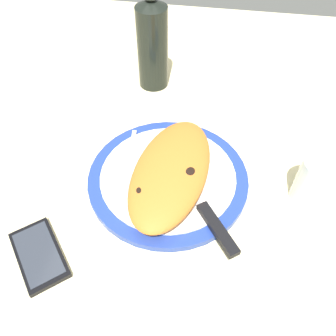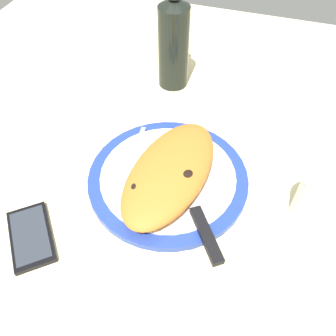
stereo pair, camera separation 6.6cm
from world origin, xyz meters
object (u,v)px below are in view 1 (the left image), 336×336
smartphone (39,255)px  wine_bottle (152,42)px  fork (128,166)px  calzone (171,171)px  plate (168,178)px  knife (208,215)px  water_glass (316,182)px

smartphone → wine_bottle: size_ratio=0.49×
fork → calzone: bearing=78.0°
fork → wine_bottle: (-29.89, -0.65, 9.35)cm
plate → wine_bottle: wine_bottle is taller
smartphone → wine_bottle: wine_bottle is taller
calzone → knife: 10.83cm
calzone → wine_bottle: bearing=-163.5°
plate → smartphone: plate is taller
water_glass → wine_bottle: 47.25cm
calzone → plate: bearing=-143.7°
knife → smartphone: size_ratio=1.52×
plate → fork: 8.16cm
fork → smartphone: 22.82cm
knife → water_glass: size_ratio=2.10×
fork → knife: bearing=60.8°
plate → fork: size_ratio=1.87×
smartphone → wine_bottle: bearing=169.0°
calzone → wine_bottle: size_ratio=1.04×
fork → water_glass: bearing=89.3°
smartphone → calzone: bearing=133.8°
plate → knife: (8.32, 8.44, 1.41)cm
knife → water_glass: water_glass is taller
smartphone → plate: bearing=136.4°
water_glass → calzone: bearing=-86.9°
plate → calzone: bearing=36.3°
calzone → water_glass: bearing=93.1°
knife → smartphone: bearing=-67.7°
knife → water_glass: bearing=115.5°
plate → smartphone: bearing=-43.6°
water_glass → smartphone: bearing=-66.4°
knife → water_glass: (-8.79, 18.42, 2.05)cm
plate → fork: fork is taller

